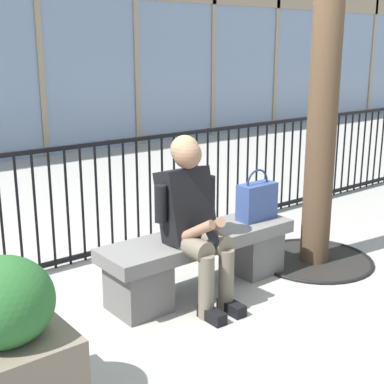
# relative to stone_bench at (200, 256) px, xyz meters

# --- Properties ---
(ground_plane) EXTENTS (60.00, 60.00, 0.00)m
(ground_plane) POSITION_rel_stone_bench_xyz_m (0.00, 0.00, -0.27)
(ground_plane) COLOR #9E9B93
(stone_bench) EXTENTS (1.60, 0.44, 0.45)m
(stone_bench) POSITION_rel_stone_bench_xyz_m (0.00, 0.00, 0.00)
(stone_bench) COLOR slate
(stone_bench) RESTS_ON ground
(seated_person_with_phone) EXTENTS (0.52, 0.66, 1.21)m
(seated_person_with_phone) POSITION_rel_stone_bench_xyz_m (-0.17, -0.13, 0.38)
(seated_person_with_phone) COLOR #6B6051
(seated_person_with_phone) RESTS_ON ground
(handbag_on_bench) EXTENTS (0.33, 0.15, 0.41)m
(handbag_on_bench) POSITION_rel_stone_bench_xyz_m (0.58, -0.01, 0.33)
(handbag_on_bench) COLOR #33477F
(handbag_on_bench) RESTS_ON stone_bench
(plaza_railing) EXTENTS (8.35, 0.04, 1.03)m
(plaza_railing) POSITION_rel_stone_bench_xyz_m (0.00, 1.07, 0.25)
(plaza_railing) COLOR black
(plaza_railing) RESTS_ON ground
(planter) EXTENTS (0.58, 0.58, 0.85)m
(planter) POSITION_rel_stone_bench_xyz_m (-1.68, -0.57, 0.12)
(planter) COLOR #726656
(planter) RESTS_ON ground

